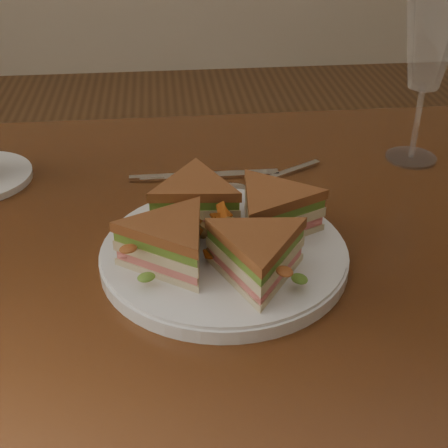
{
  "coord_description": "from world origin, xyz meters",
  "views": [
    {
      "loc": [
        -0.07,
        -0.63,
        1.16
      ],
      "look_at": [
        -0.01,
        -0.05,
        0.8
      ],
      "focal_mm": 50.0,
      "sensor_mm": 36.0,
      "label": 1
    }
  ],
  "objects_px": {
    "plate": "(224,255)",
    "sandwich_wedges": "(224,228)",
    "knife": "(199,176)",
    "wine_glass": "(429,50)",
    "table": "(225,302)",
    "spoon": "(245,186)"
  },
  "relations": [
    {
      "from": "sandwich_wedges",
      "to": "wine_glass",
      "type": "xyz_separation_m",
      "value": [
        0.31,
        0.24,
        0.12
      ]
    },
    {
      "from": "table",
      "to": "spoon",
      "type": "height_order",
      "value": "spoon"
    },
    {
      "from": "knife",
      "to": "wine_glass",
      "type": "relative_size",
      "value": 0.92
    },
    {
      "from": "knife",
      "to": "wine_glass",
      "type": "distance_m",
      "value": 0.36
    },
    {
      "from": "knife",
      "to": "spoon",
      "type": "bearing_deg",
      "value": -32.98
    },
    {
      "from": "sandwich_wedges",
      "to": "table",
      "type": "bearing_deg",
      "value": 82.28
    },
    {
      "from": "plate",
      "to": "knife",
      "type": "relative_size",
      "value": 1.31
    },
    {
      "from": "table",
      "to": "wine_glass",
      "type": "bearing_deg",
      "value": 32.18
    },
    {
      "from": "plate",
      "to": "table",
      "type": "bearing_deg",
      "value": 82.28
    },
    {
      "from": "plate",
      "to": "spoon",
      "type": "xyz_separation_m",
      "value": [
        0.05,
        0.17,
        -0.0
      ]
    },
    {
      "from": "table",
      "to": "spoon",
      "type": "distance_m",
      "value": 0.17
    },
    {
      "from": "wine_glass",
      "to": "sandwich_wedges",
      "type": "bearing_deg",
      "value": -142.41
    },
    {
      "from": "plate",
      "to": "sandwich_wedges",
      "type": "height_order",
      "value": "sandwich_wedges"
    },
    {
      "from": "knife",
      "to": "sandwich_wedges",
      "type": "bearing_deg",
      "value": -86.08
    },
    {
      "from": "sandwich_wedges",
      "to": "knife",
      "type": "bearing_deg",
      "value": 93.69
    },
    {
      "from": "spoon",
      "to": "wine_glass",
      "type": "xyz_separation_m",
      "value": [
        0.26,
        0.07,
        0.16
      ]
    },
    {
      "from": "plate",
      "to": "spoon",
      "type": "relative_size",
      "value": 1.71
    },
    {
      "from": "table",
      "to": "spoon",
      "type": "bearing_deg",
      "value": 71.9
    },
    {
      "from": "table",
      "to": "spoon",
      "type": "relative_size",
      "value": 7.24
    },
    {
      "from": "plate",
      "to": "spoon",
      "type": "distance_m",
      "value": 0.18
    },
    {
      "from": "spoon",
      "to": "wine_glass",
      "type": "height_order",
      "value": "wine_glass"
    },
    {
      "from": "spoon",
      "to": "table",
      "type": "bearing_deg",
      "value": -137.52
    }
  ]
}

